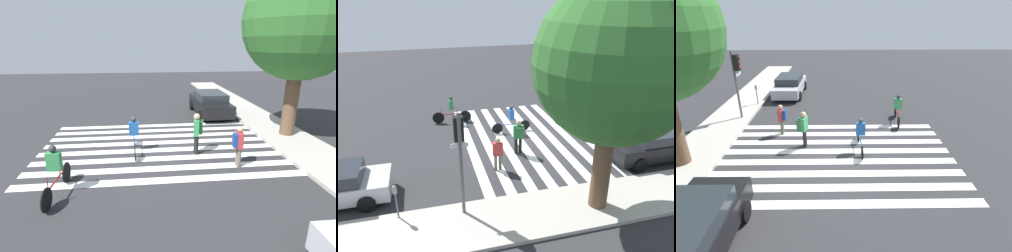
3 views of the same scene
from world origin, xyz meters
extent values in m
plane|color=#2D2D30|center=(0.00, 0.00, 0.00)|extent=(60.00, 60.00, 0.00)
cube|color=#ADA89E|center=(0.00, 6.25, 0.07)|extent=(36.00, 2.50, 0.14)
cube|color=white|center=(-3.05, 0.00, 0.00)|extent=(0.43, 10.00, 0.01)
cube|color=white|center=(-2.18, 0.00, 0.00)|extent=(0.43, 10.00, 0.01)
cube|color=white|center=(-1.31, 0.00, 0.00)|extent=(0.43, 10.00, 0.01)
cube|color=white|center=(-0.44, 0.00, 0.00)|extent=(0.43, 10.00, 0.01)
cube|color=white|center=(0.44, 0.00, 0.00)|extent=(0.43, 10.00, 0.01)
cube|color=white|center=(1.31, 0.00, 0.00)|extent=(0.43, 10.00, 0.01)
cube|color=white|center=(2.18, 0.00, 0.00)|extent=(0.43, 10.00, 0.01)
cube|color=white|center=(3.05, 0.00, 0.00)|extent=(0.43, 10.00, 0.01)
cylinder|color=#515456|center=(4.17, 5.57, 1.94)|extent=(0.12, 0.12, 3.88)
cube|color=black|center=(4.17, 5.36, 3.26)|extent=(0.32, 0.26, 0.84)
cube|color=silver|center=(4.17, 5.36, 2.66)|extent=(0.60, 0.02, 0.16)
sphere|color=#590F0F|center=(4.17, 5.20, 3.49)|extent=(0.15, 0.15, 0.15)
sphere|color=#59470F|center=(4.17, 5.20, 3.26)|extent=(0.15, 0.15, 0.15)
sphere|color=red|center=(4.17, 5.20, 3.03)|extent=(0.15, 0.15, 0.15)
cylinder|color=#515456|center=(6.40, 5.27, 0.56)|extent=(0.06, 0.06, 1.13)
cylinder|color=gray|center=(6.40, 5.27, 1.24)|extent=(0.15, 0.15, 0.22)
sphere|color=gray|center=(6.40, 5.27, 1.35)|extent=(0.14, 0.14, 0.14)
cylinder|color=black|center=(0.83, 1.53, 0.41)|extent=(0.15, 0.15, 0.82)
cylinder|color=black|center=(1.05, 1.53, 0.41)|extent=(0.15, 0.15, 0.82)
cube|color=#338C4C|center=(0.94, 1.53, 1.14)|extent=(0.52, 0.33, 0.65)
sphere|color=tan|center=(0.94, 1.53, 1.59)|extent=(0.26, 0.26, 0.26)
cube|color=#2D6638|center=(0.89, 1.72, 1.14)|extent=(0.39, 0.25, 0.54)
cylinder|color=#6B6051|center=(2.17, 2.84, 0.37)|extent=(0.14, 0.14, 0.75)
cylinder|color=#6B6051|center=(2.37, 2.84, 0.37)|extent=(0.14, 0.14, 0.75)
cube|color=#B73333|center=(2.27, 2.84, 1.04)|extent=(0.46, 0.25, 0.59)
sphere|color=tan|center=(2.27, 2.84, 1.45)|extent=(0.23, 0.23, 0.23)
cube|color=navy|center=(2.29, 2.67, 1.04)|extent=(0.34, 0.19, 0.50)
cylinder|color=black|center=(1.36, -0.98, 0.30)|extent=(0.60, 0.06, 0.60)
cylinder|color=black|center=(-0.24, -1.04, 0.30)|extent=(0.60, 0.06, 0.60)
cube|color=#1E4C8C|center=(0.56, -1.01, 0.47)|extent=(1.35, 0.09, 0.04)
cylinder|color=#1E4C8C|center=(0.28, -1.02, 0.63)|extent=(0.03, 0.03, 0.32)
cylinder|color=#1E4C8C|center=(1.16, -0.99, 0.67)|extent=(0.03, 0.03, 0.40)
cube|color=#1E5199|center=(0.56, -1.01, 1.06)|extent=(0.26, 0.41, 0.55)
sphere|color=#333338|center=(0.56, -1.01, 1.46)|extent=(0.22, 0.22, 0.22)
cylinder|color=black|center=(4.37, -3.34, 0.34)|extent=(0.69, 0.10, 0.69)
cylinder|color=black|center=(2.79, -3.21, 0.34)|extent=(0.69, 0.10, 0.69)
cube|color=maroon|center=(3.58, -3.28, 0.53)|extent=(1.35, 0.15, 0.04)
cylinder|color=maroon|center=(3.30, -3.25, 0.69)|extent=(0.03, 0.03, 0.32)
cylinder|color=maroon|center=(4.17, -3.33, 0.73)|extent=(0.03, 0.03, 0.40)
cube|color=#338C4C|center=(3.58, -3.28, 1.13)|extent=(0.27, 0.42, 0.55)
sphere|color=#333338|center=(3.58, -3.28, 1.52)|extent=(0.22, 0.22, 0.22)
cube|color=black|center=(-5.07, 3.70, 0.62)|extent=(4.48, 1.84, 0.73)
cube|color=#23282D|center=(-5.07, 3.70, 1.21)|extent=(2.47, 1.69, 0.46)
cylinder|color=black|center=(-3.68, 4.60, 0.32)|extent=(0.64, 0.20, 0.64)
cylinder|color=black|center=(-3.68, 2.80, 0.32)|extent=(0.64, 0.20, 0.64)
cube|color=#B7B7BC|center=(8.81, 3.55, 0.59)|extent=(4.31, 1.83, 0.66)
cube|color=#23282D|center=(8.81, 3.55, 1.16)|extent=(2.38, 1.66, 0.48)
cylinder|color=black|center=(10.15, 4.40, 0.32)|extent=(0.64, 0.21, 0.64)
cylinder|color=black|center=(10.13, 2.66, 0.32)|extent=(0.64, 0.21, 0.64)
cylinder|color=black|center=(7.50, 4.44, 0.32)|extent=(0.64, 0.21, 0.64)
cylinder|color=black|center=(7.47, 2.69, 0.32)|extent=(0.64, 0.21, 0.64)
camera|label=1|loc=(10.85, -0.72, 4.44)|focal=28.00mm
camera|label=2|loc=(5.21, 15.08, 7.44)|focal=35.00mm
camera|label=3|loc=(-9.85, -0.13, 6.02)|focal=28.00mm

